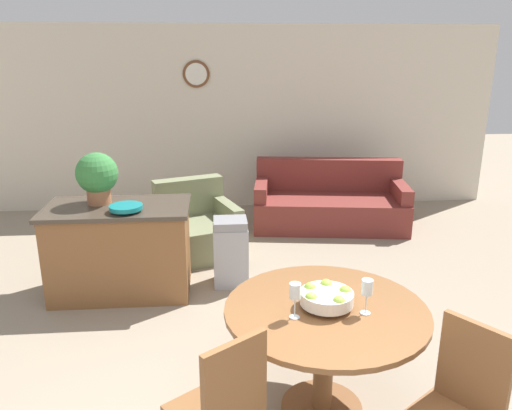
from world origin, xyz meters
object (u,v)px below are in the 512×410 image
Objects in this scene: wine_glass_right at (367,289)px; potted_plant at (97,176)px; teal_bowl at (126,207)px; trash_bin at (231,252)px; kitchen_island at (121,249)px; couch at (329,204)px; dining_chair_near_right at (459,406)px; armchair at (197,229)px; fruit_bowl at (326,297)px; dining_table at (325,332)px; dining_chair_near_left at (223,407)px; wine_glass_left at (295,292)px.

wine_glass_right is 2.92m from potted_plant.
teal_bowl is 1.17m from trash_bin.
kitchen_island reaches higher than couch.
dining_chair_near_right is 0.71× the size of kitchen_island.
armchair is at bearing 112.65° from trash_bin.
potted_plant is at bearing -155.37° from armchair.
dining_table is at bearing -80.07° from fruit_bowl.
dining_chair_near_left is 2.64m from kitchen_island.
armchair is (-0.69, 2.98, -0.66)m from wine_glass_left.
trash_bin is at bearing 105.23° from fruit_bowl.
dining_chair_near_right is (1.24, -0.10, 0.00)m from dining_chair_near_left.
dining_chair_near_right is at bearing -49.34° from kitchen_island.
dining_chair_near_left is at bearing -133.92° from wine_glass_left.
wine_glass_left is at bearing -153.69° from fruit_bowl.
dining_table is 0.25m from fruit_bowl.
dining_table is 3.85× the size of fruit_bowl.
potted_plant is at bearing 6.41° from dining_chair_near_right.
teal_bowl is at bearing -136.85° from armchair.
dining_table is at bearing -47.76° from potted_plant.
kitchen_island is at bearing 133.01° from wine_glass_right.
wine_glass_right is 0.45× the size of potted_plant.
armchair is at bearing 107.61° from dining_table.
wine_glass_left is (-0.79, 0.56, 0.41)m from dining_chair_near_right.
potted_plant is at bearing 132.27° from fruit_bowl.
couch is (0.31, 4.38, -0.24)m from dining_chair_near_right.
dining_chair_near_right is 4.32× the size of wine_glass_left.
kitchen_island is 0.64× the size of couch.
dining_chair_near_right is 3.22× the size of teal_bowl.
wine_glass_right is (0.89, 0.48, 0.41)m from dining_chair_near_left.
dining_chair_near_left is at bearing -92.90° from trash_bin.
trash_bin is at bearing -87.55° from armchair.
wine_glass_right is at bearing -46.99° from kitchen_island.
potted_plant is (-0.18, 0.10, 0.73)m from kitchen_island.
dining_table is 0.88m from dining_chair_near_right.
teal_bowl is 0.43× the size of trash_bin.
wine_glass_left is at bearing 10.65° from dining_chair_near_left.
wine_glass_left is at bearing -98.40° from couch.
wine_glass_right is 2.29m from trash_bin.
dining_chair_near_left is 4.32× the size of wine_glass_left.
dining_table is 2.07m from trash_bin.
dining_table is at bearing -48.42° from teal_bowl.
dining_chair_near_left is at bearing -69.76° from teal_bowl.
dining_chair_near_right is 4.32× the size of wine_glass_right.
dining_chair_near_right is at bearing -86.36° from couch.
wine_glass_left reaches higher than dining_table.
armchair is (-0.24, 3.45, -0.25)m from dining_chair_near_left.
dining_chair_near_right is at bearing -49.51° from fruit_bowl.
dining_table is 3.03m from armchair.
trash_bin is at bearing 51.67° from dining_chair_near_left.
couch is (2.69, 1.72, -0.88)m from potted_plant.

